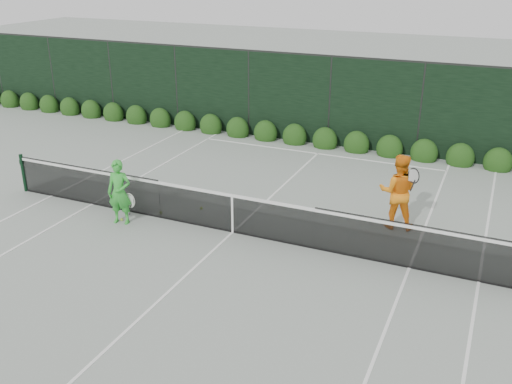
% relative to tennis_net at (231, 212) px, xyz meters
% --- Properties ---
extents(ground, '(80.00, 80.00, 0.00)m').
position_rel_tennis_net_xyz_m(ground, '(0.02, 0.00, -0.53)').
color(ground, gray).
rests_on(ground, ground).
extents(tennis_net, '(12.90, 0.10, 1.07)m').
position_rel_tennis_net_xyz_m(tennis_net, '(0.00, 0.00, 0.00)').
color(tennis_net, black).
rests_on(tennis_net, ground).
extents(player_woman, '(0.68, 0.51, 1.60)m').
position_rel_tennis_net_xyz_m(player_woman, '(-2.70, -0.60, 0.27)').
color(player_woman, green).
rests_on(player_woman, ground).
extents(player_man, '(1.00, 0.84, 1.83)m').
position_rel_tennis_net_xyz_m(player_man, '(3.45, 1.87, 0.39)').
color(player_man, orange).
rests_on(player_man, ground).
extents(court_lines, '(11.03, 23.83, 0.01)m').
position_rel_tennis_net_xyz_m(court_lines, '(0.02, 0.00, -0.53)').
color(court_lines, white).
rests_on(court_lines, ground).
extents(windscreen_fence, '(32.00, 21.07, 3.06)m').
position_rel_tennis_net_xyz_m(windscreen_fence, '(0.02, -2.71, 0.98)').
color(windscreen_fence, black).
rests_on(windscreen_fence, ground).
extents(hedge_row, '(31.66, 0.65, 0.94)m').
position_rel_tennis_net_xyz_m(hedge_row, '(0.02, 7.15, -0.30)').
color(hedge_row, '#10350E').
rests_on(hedge_row, ground).
extents(tennis_balls, '(1.53, 1.47, 0.07)m').
position_rel_tennis_net_xyz_m(tennis_balls, '(-2.06, 0.19, -0.50)').
color(tennis_balls, '#B6E232').
rests_on(tennis_balls, ground).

